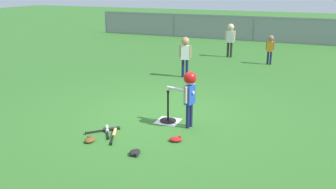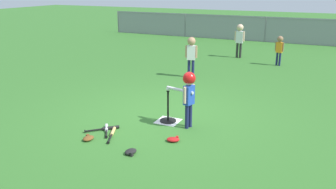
{
  "view_description": "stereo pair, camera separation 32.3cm",
  "coord_description": "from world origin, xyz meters",
  "px_view_note": "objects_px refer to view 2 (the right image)",
  "views": [
    {
      "loc": [
        2.72,
        -6.32,
        2.58
      ],
      "look_at": [
        0.23,
        -0.31,
        0.55
      ],
      "focal_mm": 38.05,
      "sensor_mm": 36.0,
      "label": 1
    },
    {
      "loc": [
        3.01,
        -6.19,
        2.58
      ],
      "look_at": [
        0.23,
        -0.31,
        0.55
      ],
      "focal_mm": 38.05,
      "sensor_mm": 36.0,
      "label": 2
    }
  ],
  "objects_px": {
    "spare_bat_wood": "(112,133)",
    "spare_bat_black": "(107,128)",
    "fielder_near_left": "(191,52)",
    "fielder_deep_left": "(279,47)",
    "glove_near_bats": "(131,152)",
    "fielder_near_right": "(240,36)",
    "glove_tossed_aside": "(173,139)",
    "glove_by_plate": "(88,138)",
    "baseball_on_tee": "(168,89)",
    "batting_tee": "(168,117)",
    "spare_bat_silver": "(106,129)",
    "batter_child": "(189,88)"
  },
  "relations": [
    {
      "from": "baseball_on_tee",
      "to": "fielder_deep_left",
      "type": "bearing_deg",
      "value": 79.26
    },
    {
      "from": "fielder_near_left",
      "to": "fielder_deep_left",
      "type": "distance_m",
      "value": 3.35
    },
    {
      "from": "baseball_on_tee",
      "to": "spare_bat_silver",
      "type": "distance_m",
      "value": 1.38
    },
    {
      "from": "fielder_deep_left",
      "to": "spare_bat_wood",
      "type": "relative_size",
      "value": 1.61
    },
    {
      "from": "fielder_near_right",
      "to": "glove_tossed_aside",
      "type": "distance_m",
      "value": 7.66
    },
    {
      "from": "baseball_on_tee",
      "to": "glove_by_plate",
      "type": "xyz_separation_m",
      "value": [
        -0.87,
        -1.38,
        -0.63
      ]
    },
    {
      "from": "batting_tee",
      "to": "glove_by_plate",
      "type": "distance_m",
      "value": 1.63
    },
    {
      "from": "spare_bat_black",
      "to": "glove_by_plate",
      "type": "distance_m",
      "value": 0.51
    },
    {
      "from": "glove_near_bats",
      "to": "glove_by_plate",
      "type": "bearing_deg",
      "value": 171.95
    },
    {
      "from": "batting_tee",
      "to": "fielder_near_left",
      "type": "xyz_separation_m",
      "value": [
        -0.87,
        3.39,
        0.65
      ]
    },
    {
      "from": "baseball_on_tee",
      "to": "glove_tossed_aside",
      "type": "bearing_deg",
      "value": -59.23
    },
    {
      "from": "fielder_deep_left",
      "to": "spare_bat_black",
      "type": "xyz_separation_m",
      "value": [
        -1.98,
        -6.92,
        -0.59
      ]
    },
    {
      "from": "fielder_near_left",
      "to": "fielder_deep_left",
      "type": "xyz_separation_m",
      "value": [
        2.02,
        2.67,
        -0.12
      ]
    },
    {
      "from": "batting_tee",
      "to": "glove_near_bats",
      "type": "height_order",
      "value": "batting_tee"
    },
    {
      "from": "batter_child",
      "to": "spare_bat_black",
      "type": "distance_m",
      "value": 1.67
    },
    {
      "from": "fielder_near_right",
      "to": "glove_by_plate",
      "type": "relative_size",
      "value": 5.37
    },
    {
      "from": "fielder_near_left",
      "to": "batter_child",
      "type": "bearing_deg",
      "value": -69.0
    },
    {
      "from": "spare_bat_wood",
      "to": "fielder_deep_left",
      "type": "bearing_deg",
      "value": 75.9
    },
    {
      "from": "batter_child",
      "to": "fielder_deep_left",
      "type": "bearing_deg",
      "value": 83.74
    },
    {
      "from": "batter_child",
      "to": "spare_bat_black",
      "type": "bearing_deg",
      "value": -150.05
    },
    {
      "from": "fielder_near_left",
      "to": "glove_tossed_aside",
      "type": "height_order",
      "value": "fielder_near_left"
    },
    {
      "from": "fielder_near_right",
      "to": "fielder_deep_left",
      "type": "bearing_deg",
      "value": -25.4
    },
    {
      "from": "fielder_near_left",
      "to": "glove_near_bats",
      "type": "height_order",
      "value": "fielder_near_left"
    },
    {
      "from": "fielder_near_right",
      "to": "spare_bat_wood",
      "type": "distance_m",
      "value": 7.82
    },
    {
      "from": "spare_bat_silver",
      "to": "glove_tossed_aside",
      "type": "height_order",
      "value": "glove_tossed_aside"
    },
    {
      "from": "fielder_near_left",
      "to": "glove_by_plate",
      "type": "xyz_separation_m",
      "value": [
        0.01,
        -4.77,
        -0.71
      ]
    },
    {
      "from": "fielder_near_left",
      "to": "spare_bat_wood",
      "type": "xyz_separation_m",
      "value": [
        0.25,
        -4.39,
        -0.72
      ]
    },
    {
      "from": "fielder_near_left",
      "to": "glove_near_bats",
      "type": "distance_m",
      "value": 5.04
    },
    {
      "from": "batting_tee",
      "to": "glove_tossed_aside",
      "type": "height_order",
      "value": "batting_tee"
    },
    {
      "from": "glove_by_plate",
      "to": "glove_near_bats",
      "type": "relative_size",
      "value": 0.94
    },
    {
      "from": "fielder_near_left",
      "to": "fielder_near_right",
      "type": "relative_size",
      "value": 0.96
    },
    {
      "from": "glove_by_plate",
      "to": "fielder_deep_left",
      "type": "bearing_deg",
      "value": 74.84
    },
    {
      "from": "baseball_on_tee",
      "to": "glove_near_bats",
      "type": "distance_m",
      "value": 1.64
    },
    {
      "from": "batting_tee",
      "to": "fielder_near_right",
      "type": "relative_size",
      "value": 0.52
    },
    {
      "from": "batter_child",
      "to": "glove_tossed_aside",
      "type": "relative_size",
      "value": 4.07
    },
    {
      "from": "spare_bat_silver",
      "to": "spare_bat_black",
      "type": "bearing_deg",
      "value": 102.63
    },
    {
      "from": "batter_child",
      "to": "spare_bat_silver",
      "type": "height_order",
      "value": "batter_child"
    },
    {
      "from": "batter_child",
      "to": "glove_tossed_aside",
      "type": "xyz_separation_m",
      "value": [
        0.01,
        -0.69,
        -0.73
      ]
    },
    {
      "from": "batter_child",
      "to": "glove_near_bats",
      "type": "distance_m",
      "value": 1.63
    },
    {
      "from": "batter_child",
      "to": "glove_near_bats",
      "type": "bearing_deg",
      "value": -106.35
    },
    {
      "from": "glove_near_bats",
      "to": "batting_tee",
      "type": "bearing_deg",
      "value": 92.32
    },
    {
      "from": "batting_tee",
      "to": "glove_near_bats",
      "type": "distance_m",
      "value": 1.52
    },
    {
      "from": "batting_tee",
      "to": "spare_bat_black",
      "type": "relative_size",
      "value": 1.27
    },
    {
      "from": "batter_child",
      "to": "spare_bat_silver",
      "type": "xyz_separation_m",
      "value": [
        -1.3,
        -0.79,
        -0.73
      ]
    },
    {
      "from": "spare_bat_wood",
      "to": "spare_bat_black",
      "type": "distance_m",
      "value": 0.25
    },
    {
      "from": "baseball_on_tee",
      "to": "glove_tossed_aside",
      "type": "relative_size",
      "value": 0.28
    },
    {
      "from": "batter_child",
      "to": "fielder_near_right",
      "type": "distance_m",
      "value": 6.94
    },
    {
      "from": "spare_bat_wood",
      "to": "glove_tossed_aside",
      "type": "xyz_separation_m",
      "value": [
        1.1,
        0.2,
        0.01
      ]
    },
    {
      "from": "batter_child",
      "to": "spare_bat_wood",
      "type": "bearing_deg",
      "value": -140.95
    },
    {
      "from": "batting_tee",
      "to": "spare_bat_silver",
      "type": "relative_size",
      "value": 1.25
    }
  ]
}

